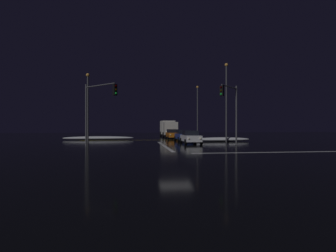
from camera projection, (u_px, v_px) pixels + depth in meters
name	position (u px, v px, depth m)	size (l,w,h in m)	color
ground	(176.00, 154.00, 20.52)	(120.00, 120.00, 0.10)	black
stop_line_north	(164.00, 146.00, 28.20)	(0.35, 13.21, 0.01)	white
centre_line_ns	(156.00, 140.00, 39.70)	(22.00, 0.15, 0.01)	yellow
crosswalk_bar_east	(271.00, 152.00, 21.52)	(13.21, 0.40, 0.01)	white
snow_bank_left_curb	(99.00, 138.00, 40.22)	(10.57, 1.50, 0.54)	white
snow_bank_right_curb	(221.00, 139.00, 35.94)	(7.91, 1.50, 0.57)	white
sedan_white	(191.00, 137.00, 31.52)	(2.02, 4.33, 1.57)	silver
sedan_blue	(183.00, 135.00, 37.02)	(2.02, 4.33, 1.57)	navy
sedan_orange	(173.00, 134.00, 42.97)	(2.02, 4.33, 1.57)	#C66014
box_truck	(168.00, 128.00, 50.58)	(2.68, 8.28, 3.08)	beige
traffic_signal_ne	(231.00, 104.00, 28.43)	(2.87, 2.87, 6.59)	#4C4C51
traffic_signal_nw	(98.00, 103.00, 26.40)	(3.48, 3.48, 6.44)	#4C4C51
streetlamp_right_near	(226.00, 97.00, 34.86)	(0.44, 0.44, 10.36)	#424247
streetlamp_right_far	(197.00, 108.00, 50.73)	(0.44, 0.44, 9.74)	#424247
streetlamp_left_near	(88.00, 103.00, 32.62)	(0.44, 0.44, 8.60)	#424247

